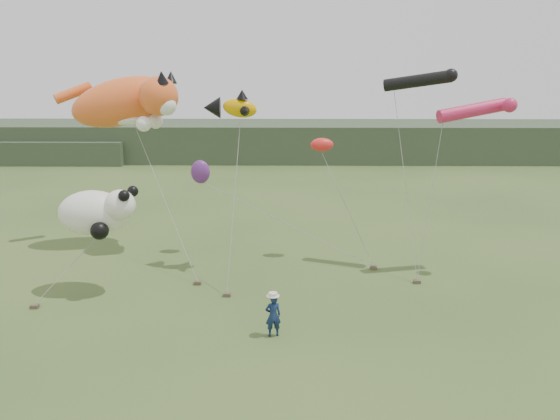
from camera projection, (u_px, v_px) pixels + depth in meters
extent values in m
plane|color=#385123|center=(290.00, 338.00, 19.70)|extent=(120.00, 120.00, 0.00)
cube|color=#2D3D28|center=(289.00, 140.00, 62.92)|extent=(90.00, 12.00, 4.00)
cube|color=#2D3D28|center=(19.00, 150.00, 60.62)|extent=(25.00, 8.00, 2.50)
imported|color=#132448|center=(273.00, 316.00, 19.69)|extent=(0.66, 0.51, 1.59)
cube|color=brown|center=(198.00, 283.00, 24.74)|extent=(0.31, 0.25, 0.16)
cube|color=brown|center=(227.00, 295.00, 23.40)|extent=(0.31, 0.25, 0.16)
cube|color=brown|center=(417.00, 282.00, 24.89)|extent=(0.31, 0.25, 0.16)
cube|color=brown|center=(35.00, 306.00, 22.21)|extent=(0.31, 0.25, 0.16)
cube|color=brown|center=(373.00, 268.00, 26.68)|extent=(0.31, 0.25, 0.16)
ellipsoid|color=orange|center=(122.00, 102.00, 28.87)|extent=(6.09, 3.34, 3.65)
sphere|color=orange|center=(159.00, 96.00, 27.67)|extent=(2.01, 2.01, 2.01)
cone|color=black|center=(162.00, 77.00, 26.90)|extent=(0.62, 0.76, 0.75)
cone|color=black|center=(171.00, 77.00, 27.98)|extent=(0.62, 0.72, 0.71)
sphere|color=white|center=(166.00, 105.00, 27.45)|extent=(1.00, 1.00, 1.00)
ellipsoid|color=white|center=(125.00, 119.00, 28.75)|extent=(1.96, 0.98, 0.61)
sphere|color=white|center=(144.00, 124.00, 27.35)|extent=(0.78, 0.78, 0.78)
sphere|color=white|center=(155.00, 121.00, 28.86)|extent=(0.78, 0.78, 0.78)
cylinder|color=orange|center=(73.00, 93.00, 29.67)|extent=(2.08, 1.52, 1.21)
ellipsoid|color=#E29F00|center=(240.00, 108.00, 25.13)|extent=(1.72, 0.77, 1.07)
cone|color=black|center=(212.00, 108.00, 25.48)|extent=(0.84, 1.05, 1.01)
cone|color=black|center=(242.00, 94.00, 24.98)|extent=(0.56, 0.56, 0.45)
cone|color=black|center=(246.00, 111.00, 24.61)|extent=(0.59, 0.63, 0.45)
cone|color=black|center=(248.00, 110.00, 25.70)|extent=(0.59, 0.63, 0.45)
cylinder|color=black|center=(417.00, 81.00, 25.45)|extent=(3.16, 1.57, 1.02)
sphere|color=black|center=(451.00, 75.00, 24.89)|extent=(0.62, 0.62, 0.62)
cylinder|color=#C9204F|center=(472.00, 110.00, 24.82)|extent=(3.37, 1.30, 1.13)
sphere|color=#C9204F|center=(510.00, 105.00, 24.22)|extent=(0.65, 0.65, 0.65)
ellipsoid|color=white|center=(93.00, 213.00, 23.27)|extent=(2.92, 1.95, 1.95)
sphere|color=white|center=(120.00, 205.00, 22.84)|extent=(1.30, 1.30, 1.30)
sphere|color=black|center=(124.00, 196.00, 22.30)|extent=(0.48, 0.48, 0.48)
sphere|color=black|center=(133.00, 191.00, 23.19)|extent=(0.48, 0.48, 0.48)
sphere|color=black|center=(100.00, 231.00, 22.56)|extent=(0.76, 0.76, 0.76)
sphere|color=black|center=(76.00, 221.00, 23.70)|extent=(0.76, 0.76, 0.76)
ellipsoid|color=red|center=(322.00, 145.00, 27.33)|extent=(1.14, 0.67, 0.67)
ellipsoid|color=#5F2773|center=(200.00, 172.00, 28.35)|extent=(1.00, 0.67, 1.22)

